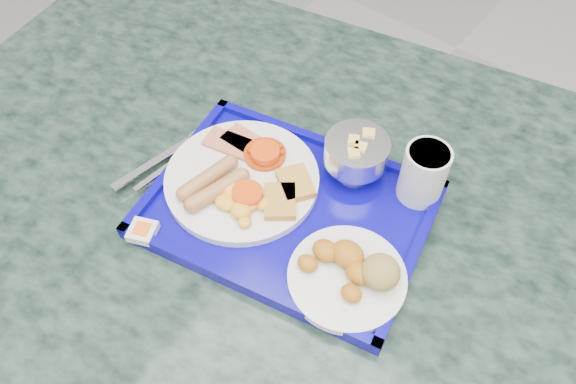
# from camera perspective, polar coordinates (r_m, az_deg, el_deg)

# --- Properties ---
(table) EXTENTS (1.47, 1.13, 0.82)m
(table) POSITION_cam_1_polar(r_m,az_deg,el_deg) (1.03, 0.02, -7.59)
(table) COLOR slate
(table) RESTS_ON floor
(tray) EXTENTS (0.45, 0.37, 0.02)m
(tray) POSITION_cam_1_polar(r_m,az_deg,el_deg) (0.83, -0.00, -1.87)
(tray) COLOR #080288
(tray) RESTS_ON table
(main_plate) EXTENTS (0.23, 0.23, 0.04)m
(main_plate) POSITION_cam_1_polar(r_m,az_deg,el_deg) (0.85, -4.55, 1.24)
(main_plate) COLOR silver
(main_plate) RESTS_ON tray
(bread_plate) EXTENTS (0.16, 0.16, 0.05)m
(bread_plate) POSITION_cam_1_polar(r_m,az_deg,el_deg) (0.76, 6.55, -8.10)
(bread_plate) COLOR silver
(bread_plate) RESTS_ON tray
(fruit_bowl) EXTENTS (0.10, 0.10, 0.07)m
(fruit_bowl) POSITION_cam_1_polar(r_m,az_deg,el_deg) (0.85, 6.96, 4.02)
(fruit_bowl) COLOR silver
(fruit_bowl) RESTS_ON tray
(juice_cup) EXTENTS (0.07, 0.07, 0.09)m
(juice_cup) POSITION_cam_1_polar(r_m,az_deg,el_deg) (0.83, 13.64, 1.97)
(juice_cup) COLOR silver
(juice_cup) RESTS_ON tray
(spoon) EXTENTS (0.03, 0.16, 0.01)m
(spoon) POSITION_cam_1_polar(r_m,az_deg,el_deg) (0.92, -10.08, 4.74)
(spoon) COLOR silver
(spoon) RESTS_ON tray
(knife) EXTENTS (0.04, 0.19, 0.00)m
(knife) POSITION_cam_1_polar(r_m,az_deg,el_deg) (0.91, -12.42, 3.61)
(knife) COLOR silver
(knife) RESTS_ON tray
(jam_packet) EXTENTS (0.05, 0.05, 0.01)m
(jam_packet) POSITION_cam_1_polar(r_m,az_deg,el_deg) (0.82, -14.55, -3.88)
(jam_packet) COLOR silver
(jam_packet) RESTS_ON tray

